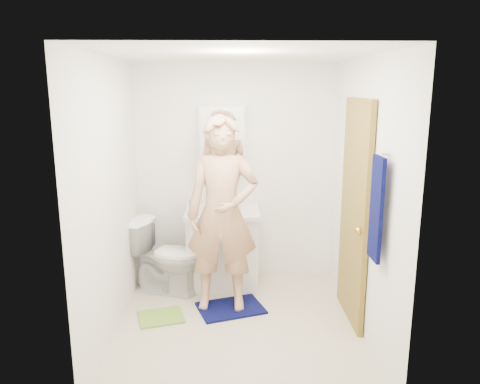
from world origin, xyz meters
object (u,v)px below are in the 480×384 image
object	(u,v)px
medicine_cabinet	(222,138)
towel	(376,209)
soap_dispenser	(194,204)
man	(222,214)
toothbrush_cup	(233,203)
vanity_cabinet	(223,250)
toilet	(167,256)

from	to	relation	value
medicine_cabinet	towel	size ratio (longest dim) A/B	0.87
medicine_cabinet	soap_dispenser	xyz separation A→B (m)	(-0.30, -0.29, -0.66)
soap_dispenser	man	bearing A→B (deg)	-58.52
soap_dispenser	man	size ratio (longest dim) A/B	0.10
towel	toothbrush_cup	distance (m)	1.96
man	medicine_cabinet	bearing A→B (deg)	93.14
vanity_cabinet	soap_dispenser	bearing A→B (deg)	-168.16
soap_dispenser	toothbrush_cup	size ratio (longest dim) A/B	1.47
soap_dispenser	vanity_cabinet	bearing A→B (deg)	11.84
medicine_cabinet	man	bearing A→B (deg)	-89.41
soap_dispenser	towel	bearing A→B (deg)	-43.86
soap_dispenser	toothbrush_cup	bearing A→B (deg)	24.32
toilet	toothbrush_cup	bearing A→B (deg)	-50.92
towel	man	bearing A→B (deg)	141.90
toilet	man	xyz separation A→B (m)	(0.60, -0.40, 0.57)
vanity_cabinet	toilet	distance (m)	0.61
towel	toilet	distance (m)	2.37
vanity_cabinet	medicine_cabinet	world-z (taller)	medicine_cabinet
medicine_cabinet	towel	xyz separation A→B (m)	(1.18, -1.71, -0.35)
towel	toothbrush_cup	bearing A→B (deg)	123.51
toilet	soap_dispenser	size ratio (longest dim) A/B	4.37
vanity_cabinet	toilet	size ratio (longest dim) A/B	1.01
medicine_cabinet	toilet	xyz separation A→B (m)	(-0.59, -0.39, -1.21)
soap_dispenser	toilet	bearing A→B (deg)	-160.93
toilet	toothbrush_cup	xyz separation A→B (m)	(0.70, 0.29, 0.50)
vanity_cabinet	toothbrush_cup	distance (m)	0.53
man	toilet	bearing A→B (deg)	148.42
vanity_cabinet	soap_dispenser	world-z (taller)	soap_dispenser
toothbrush_cup	soap_dispenser	bearing A→B (deg)	-155.68
toothbrush_cup	medicine_cabinet	bearing A→B (deg)	138.67
vanity_cabinet	toilet	world-z (taller)	vanity_cabinet
toothbrush_cup	man	world-z (taller)	man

